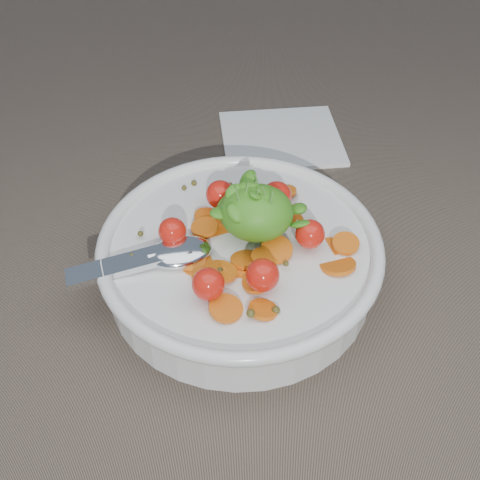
{
  "coord_description": "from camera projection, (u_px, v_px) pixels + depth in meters",
  "views": [
    {
      "loc": [
        0.03,
        -0.38,
        0.42
      ],
      "look_at": [
        0.02,
        -0.0,
        0.05
      ],
      "focal_mm": 45.0,
      "sensor_mm": 36.0,
      "label": 1
    }
  ],
  "objects": [
    {
      "name": "napkin",
      "position": [
        281.0,
        138.0,
        0.72
      ],
      "size": [
        0.15,
        0.14,
        0.01
      ],
      "primitive_type": "cube",
      "rotation": [
        0.0,
        0.0,
        0.14
      ],
      "color": "white",
      "rests_on": "ground"
    },
    {
      "name": "ground",
      "position": [
        222.0,
        275.0,
        0.56
      ],
      "size": [
        6.0,
        6.0,
        0.0
      ],
      "primitive_type": "plane",
      "color": "#726151",
      "rests_on": "ground"
    },
    {
      "name": "bowl",
      "position": [
        240.0,
        257.0,
        0.54
      ],
      "size": [
        0.27,
        0.25,
        0.11
      ],
      "color": "white",
      "rests_on": "ground"
    }
  ]
}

